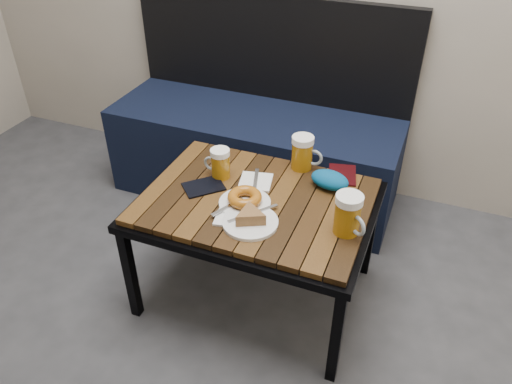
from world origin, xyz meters
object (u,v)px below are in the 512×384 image
at_px(bench, 256,145).
at_px(beer_mug_left, 220,163).
at_px(passport_navy, 204,187).
at_px(beer_mug_right, 348,214).
at_px(plate_bagel, 245,200).
at_px(cafe_table, 256,208).
at_px(passport_burgundy, 342,175).
at_px(knit_pouch, 330,180).
at_px(beer_mug_centre, 303,153).
at_px(plate_pie, 250,219).

height_order(bench, beer_mug_left, bench).
bearing_deg(bench, passport_navy, -84.77).
relative_size(bench, beer_mug_right, 9.79).
bearing_deg(plate_bagel, beer_mug_right, -2.07).
bearing_deg(beer_mug_right, cafe_table, -153.01).
xyz_separation_m(beer_mug_right, plate_bagel, (-0.37, 0.01, -0.05)).
height_order(passport_navy, passport_burgundy, same).
distance_m(beer_mug_left, plate_bagel, 0.21).
relative_size(plate_bagel, passport_burgundy, 1.57).
relative_size(bench, knit_pouch, 9.67).
bearing_deg(bench, beer_mug_centre, -49.49).
distance_m(bench, passport_navy, 0.72).
height_order(beer_mug_centre, beer_mug_right, beer_mug_right).
relative_size(beer_mug_centre, beer_mug_right, 0.95).
bearing_deg(beer_mug_centre, cafe_table, -110.77).
distance_m(beer_mug_left, beer_mug_right, 0.54).
height_order(cafe_table, beer_mug_centre, beer_mug_centre).
height_order(beer_mug_left, beer_mug_centre, beer_mug_centre).
bearing_deg(beer_mug_right, knit_pouch, 154.54).
bearing_deg(knit_pouch, beer_mug_right, -62.83).
relative_size(bench, plate_bagel, 6.29).
relative_size(plate_pie, passport_navy, 1.32).
bearing_deg(passport_burgundy, cafe_table, -147.14).
distance_m(bench, beer_mug_left, 0.65).
relative_size(plate_pie, knit_pouch, 1.30).
height_order(beer_mug_right, knit_pouch, beer_mug_right).
height_order(beer_mug_right, plate_bagel, beer_mug_right).
relative_size(cafe_table, passport_burgundy, 5.91).
height_order(cafe_table, beer_mug_right, beer_mug_right).
relative_size(beer_mug_centre, plate_pie, 0.72).
xyz_separation_m(beer_mug_right, passport_navy, (-0.55, 0.06, -0.07)).
bearing_deg(plate_bagel, knit_pouch, 41.12).
distance_m(cafe_table, plate_pie, 0.16).
bearing_deg(plate_pie, passport_navy, 150.98).
bearing_deg(beer_mug_right, passport_burgundy, 143.13).
relative_size(plate_pie, plate_bagel, 0.85).
height_order(cafe_table, knit_pouch, knit_pouch).
height_order(passport_burgundy, knit_pouch, knit_pouch).
height_order(beer_mug_left, passport_navy, beer_mug_left).
bearing_deg(passport_navy, passport_burgundy, 75.49).
relative_size(beer_mug_left, plate_bagel, 0.53).
height_order(cafe_table, beer_mug_left, beer_mug_left).
relative_size(bench, passport_navy, 9.79).
height_order(plate_bagel, passport_burgundy, plate_bagel).
bearing_deg(plate_pie, knit_pouch, 58.36).
distance_m(bench, cafe_table, 0.75).
bearing_deg(cafe_table, plate_pie, -75.96).
bearing_deg(passport_navy, plate_pie, 16.12).
xyz_separation_m(plate_pie, plate_bagel, (-0.06, 0.09, -0.00)).
distance_m(beer_mug_centre, passport_burgundy, 0.17).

